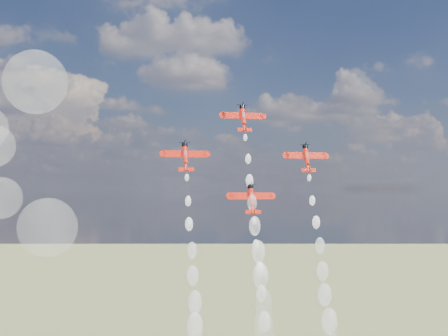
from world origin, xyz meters
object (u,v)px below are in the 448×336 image
Objects in this scene: plane_left at (185,156)px; plane_right at (307,158)px; plane_lead at (243,118)px; plane_slot at (252,198)px.

plane_left is 1.00× the size of plane_right.
plane_lead is at bearing 13.84° from plane_left.
plane_left is at bearing 180.00° from plane_right.
plane_right is at bearing 13.84° from plane_slot.
plane_right reaches higher than plane_slot.
plane_lead is 1.00× the size of plane_left.
plane_lead is 1.00× the size of plane_slot.
plane_lead reaches higher than plane_right.
plane_slot is at bearing -90.00° from plane_lead.
plane_left is 1.00× the size of plane_slot.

